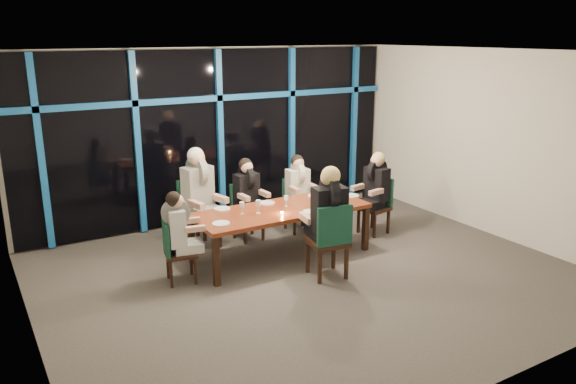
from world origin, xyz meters
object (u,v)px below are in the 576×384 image
at_px(diner_far_right, 299,182).
at_px(water_pitcher, 329,196).
at_px(dining_table, 281,213).
at_px(wine_bottle, 338,191).
at_px(diner_far_left, 199,184).
at_px(diner_end_left, 179,223).
at_px(chair_far_mid, 246,208).
at_px(diner_far_mid, 248,187).
at_px(diner_near_mid, 328,205).
at_px(chair_end_left, 175,249).
at_px(chair_far_right, 296,201).
at_px(chair_near_mid, 330,237).
at_px(chair_end_right, 377,202).
at_px(chair_far_left, 197,209).
at_px(diner_end_right, 375,181).

relative_size(diner_far_right, water_pitcher, 4.73).
height_order(dining_table, wine_bottle, wine_bottle).
distance_m(dining_table, diner_far_left, 1.35).
distance_m(dining_table, diner_end_left, 1.60).
distance_m(chair_far_mid, diner_far_mid, 0.37).
height_order(diner_end_left, diner_near_mid, diner_near_mid).
relative_size(chair_end_left, wine_bottle, 2.46).
distance_m(diner_far_mid, diner_end_left, 1.79).
relative_size(chair_far_right, diner_far_mid, 1.00).
bearing_deg(water_pitcher, chair_end_left, 160.35).
xyz_separation_m(dining_table, chair_far_mid, (-0.10, 0.97, -0.17)).
relative_size(chair_far_mid, chair_near_mid, 0.85).
bearing_deg(chair_end_left, diner_end_left, -90.00).
height_order(chair_far_mid, wine_bottle, wine_bottle).
height_order(dining_table, chair_end_right, chair_end_right).
height_order(diner_far_left, diner_end_left, diner_far_left).
distance_m(chair_end_left, diner_far_mid, 1.88).
bearing_deg(chair_far_left, diner_end_left, -134.37).
bearing_deg(chair_near_mid, diner_end_left, -18.84).
distance_m(diner_far_mid, diner_end_right, 2.09).
height_order(chair_far_mid, diner_far_left, diner_far_left).
xyz_separation_m(chair_end_right, diner_far_left, (-2.79, 0.86, 0.50)).
bearing_deg(diner_far_left, diner_far_right, -16.74).
height_order(diner_far_right, diner_end_left, diner_far_right).
xyz_separation_m(dining_table, diner_far_right, (0.83, 0.84, 0.17)).
bearing_deg(diner_end_right, diner_near_mid, -68.05).
height_order(diner_far_left, diner_end_right, diner_far_left).
height_order(dining_table, chair_far_right, chair_far_right).
distance_m(diner_end_left, wine_bottle, 2.59).
bearing_deg(chair_far_left, diner_far_left, -90.00).
distance_m(diner_far_right, water_pitcher, 0.92).
xyz_separation_m(chair_far_right, diner_far_mid, (-0.92, -0.02, 0.38)).
distance_m(chair_far_right, diner_end_right, 1.36).
distance_m(chair_far_right, wine_bottle, 1.03).
bearing_deg(wine_bottle, diner_far_mid, 139.85).
bearing_deg(chair_far_left, diner_far_mid, -23.60).
xyz_separation_m(chair_far_left, chair_end_left, (-0.77, -1.11, -0.12)).
relative_size(diner_end_left, diner_end_right, 0.92).
height_order(diner_far_left, diner_far_right, diner_far_left).
relative_size(chair_far_mid, diner_end_left, 1.09).
bearing_deg(chair_far_mid, water_pitcher, -53.76).
relative_size(chair_end_right, diner_near_mid, 0.90).
bearing_deg(diner_end_left, chair_far_left, -20.77).
height_order(chair_far_mid, diner_far_mid, diner_far_mid).
xyz_separation_m(diner_end_right, wine_bottle, (-0.84, -0.11, -0.01)).
bearing_deg(diner_far_mid, chair_far_left, 164.85).
relative_size(chair_far_left, diner_far_right, 1.24).
bearing_deg(chair_far_mid, chair_end_left, -150.82).
height_order(dining_table, chair_end_left, chair_end_left).
xyz_separation_m(chair_end_right, water_pitcher, (-1.11, -0.19, 0.32)).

